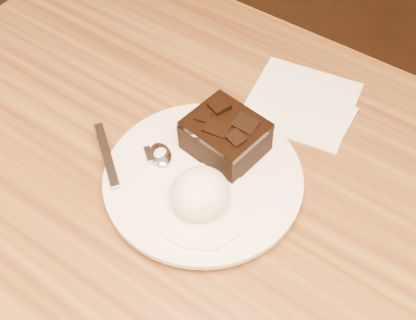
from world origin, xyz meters
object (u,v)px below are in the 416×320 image
Objects in this scene: brownie at (225,138)px; spoon at (160,155)px; plate at (203,181)px; ice_cream_scoop at (200,194)px; napkin at (301,101)px.

brownie reaches higher than spoon.
plate is 0.05m from ice_cream_scoop.
ice_cream_scoop is 0.49× the size of napkin.
spoon is 1.10× the size of napkin.
ice_cream_scoop reaches higher than spoon.
brownie is at bearing 93.03° from plate.
ice_cream_scoop is at bearing -72.98° from spoon.
plate is 1.70× the size of napkin.
plate is 3.48× the size of ice_cream_scoop.
spoon is at bearing 160.94° from ice_cream_scoop.
ice_cream_scoop is 0.23m from napkin.
ice_cream_scoop is at bearing -73.86° from brownie.
brownie is 0.62× the size of napkin.
brownie is 0.08m from spoon.
plate reaches higher than napkin.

